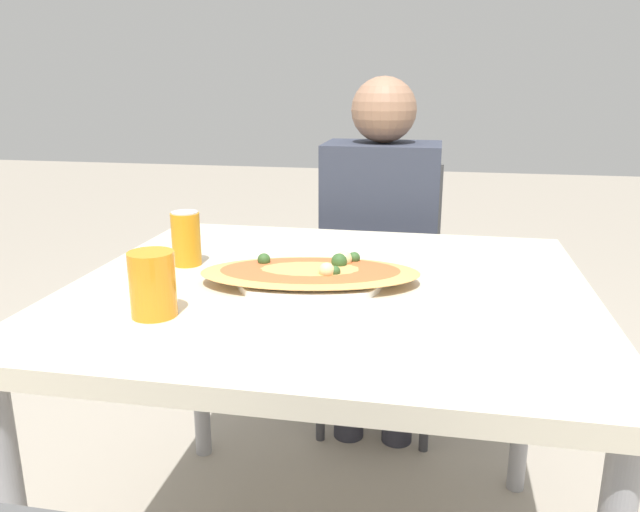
{
  "coord_description": "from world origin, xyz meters",
  "views": [
    {
      "loc": [
        0.21,
        -1.23,
        1.16
      ],
      "look_at": [
        -0.02,
        -0.0,
        0.8
      ],
      "focal_mm": 35.0,
      "sensor_mm": 36.0,
      "label": 1
    }
  ],
  "objects_px": {
    "drink_glass": "(153,284)",
    "pizza_main": "(311,274)",
    "chair_far_seated": "(382,279)",
    "soda_can": "(186,238)",
    "dining_table": "(329,316)",
    "person_seated": "(380,233)"
  },
  "relations": [
    {
      "from": "pizza_main",
      "to": "drink_glass",
      "type": "xyz_separation_m",
      "value": [
        -0.24,
        -0.23,
        0.04
      ]
    },
    {
      "from": "chair_far_seated",
      "to": "person_seated",
      "type": "relative_size",
      "value": 0.75
    },
    {
      "from": "drink_glass",
      "to": "person_seated",
      "type": "bearing_deg",
      "value": 71.04
    },
    {
      "from": "person_seated",
      "to": "pizza_main",
      "type": "bearing_deg",
      "value": 83.53
    },
    {
      "from": "chair_far_seated",
      "to": "drink_glass",
      "type": "distance_m",
      "value": 1.15
    },
    {
      "from": "soda_can",
      "to": "drink_glass",
      "type": "bearing_deg",
      "value": -78.04
    },
    {
      "from": "person_seated",
      "to": "chair_far_seated",
      "type": "bearing_deg",
      "value": -90.0
    },
    {
      "from": "drink_glass",
      "to": "pizza_main",
      "type": "bearing_deg",
      "value": 43.95
    },
    {
      "from": "dining_table",
      "to": "pizza_main",
      "type": "xyz_separation_m",
      "value": [
        -0.04,
        -0.01,
        0.09
      ]
    },
    {
      "from": "chair_far_seated",
      "to": "drink_glass",
      "type": "xyz_separation_m",
      "value": [
        -0.32,
        -1.06,
        0.31
      ]
    },
    {
      "from": "person_seated",
      "to": "pizza_main",
      "type": "xyz_separation_m",
      "value": [
        -0.08,
        -0.71,
        0.08
      ]
    },
    {
      "from": "pizza_main",
      "to": "soda_can",
      "type": "xyz_separation_m",
      "value": [
        -0.31,
        0.08,
        0.04
      ]
    },
    {
      "from": "soda_can",
      "to": "drink_glass",
      "type": "xyz_separation_m",
      "value": [
        0.07,
        -0.32,
        -0.0
      ]
    },
    {
      "from": "dining_table",
      "to": "chair_far_seated",
      "type": "bearing_deg",
      "value": 87.1
    },
    {
      "from": "pizza_main",
      "to": "drink_glass",
      "type": "distance_m",
      "value": 0.34
    },
    {
      "from": "soda_can",
      "to": "drink_glass",
      "type": "height_order",
      "value": "soda_can"
    },
    {
      "from": "person_seated",
      "to": "soda_can",
      "type": "relative_size",
      "value": 9.36
    },
    {
      "from": "dining_table",
      "to": "drink_glass",
      "type": "bearing_deg",
      "value": -139.47
    },
    {
      "from": "chair_far_seated",
      "to": "soda_can",
      "type": "bearing_deg",
      "value": 62.11
    },
    {
      "from": "dining_table",
      "to": "soda_can",
      "type": "xyz_separation_m",
      "value": [
        -0.35,
        0.08,
        0.14
      ]
    },
    {
      "from": "drink_glass",
      "to": "soda_can",
      "type": "bearing_deg",
      "value": 101.96
    },
    {
      "from": "person_seated",
      "to": "drink_glass",
      "type": "distance_m",
      "value": 1.0
    }
  ]
}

